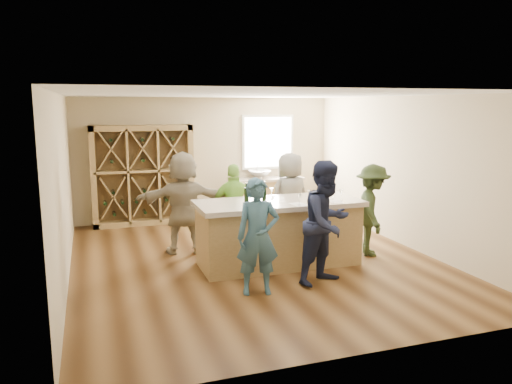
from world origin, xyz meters
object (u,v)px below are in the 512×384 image
object	(u,v)px
sink	(260,174)
wine_bottle_e	(264,195)
person_far_left	(184,202)
wine_bottle_c	(246,196)
person_near_left	(258,237)
wine_bottle_d	(257,195)
person_far_mid	(235,208)
tasting_counter_base	(278,235)
person_near_right	(327,223)
person_server	(372,210)
wine_rack	(143,175)
person_far_right	(290,198)
wine_bottle_b	(247,197)

from	to	relation	value
sink	wine_bottle_e	world-z (taller)	wine_bottle_e
sink	person_far_left	bearing A→B (deg)	-133.59
wine_bottle_c	person_near_left	xyz separation A→B (m)	(-0.16, -1.04, -0.39)
wine_bottle_e	wine_bottle_d	bearing A→B (deg)	-160.97
person_far_mid	tasting_counter_base	bearing A→B (deg)	125.60
person_near_right	person_far_mid	size ratio (longest dim) A/B	1.16
wine_bottle_e	person_server	distance (m)	2.10
person_near_right	person_far_left	size ratio (longest dim) A/B	1.00
wine_bottle_d	person_near_right	size ratio (longest dim) A/B	0.16
person_server	person_near_left	bearing A→B (deg)	137.57
wine_rack	person_near_left	bearing A→B (deg)	-77.31
person_far_right	wine_bottle_e	bearing A→B (deg)	41.73
person_near_left	person_near_right	xyz separation A→B (m)	(1.10, 0.08, 0.10)
person_server	person_far_right	distance (m)	1.60
person_far_right	person_far_left	size ratio (longest dim) A/B	0.95
wine_bottle_d	wine_bottle_e	world-z (taller)	wine_bottle_d
sink	person_server	distance (m)	3.67
wine_rack	person_near_right	distance (m)	5.14
person_server	wine_bottle_d	bearing A→B (deg)	117.77
person_near_left	person_far_mid	distance (m)	2.17
wine_bottle_e	person_far_mid	size ratio (longest dim) A/B	0.18
tasting_counter_base	wine_bottle_d	size ratio (longest dim) A/B	8.54
person_far_right	sink	bearing A→B (deg)	-106.04
sink	person_server	size ratio (longest dim) A/B	0.33
wine_bottle_e	person_near_right	xyz separation A→B (m)	(0.65, -0.91, -0.30)
wine_rack	wine_bottle_b	world-z (taller)	wine_rack
wine_bottle_e	person_near_left	size ratio (longest dim) A/B	0.17
wine_bottle_c	person_far_mid	size ratio (longest dim) A/B	0.17
wine_bottle_c	person_far_left	world-z (taller)	person_far_left
person_near_right	person_server	xyz separation A→B (m)	(1.41, 1.03, -0.11)
wine_bottle_d	person_far_left	world-z (taller)	person_far_left
sink	wine_bottle_b	xyz separation A→B (m)	(-1.53, -3.81, 0.21)
person_far_right	wine_bottle_b	bearing A→B (deg)	36.20
wine_bottle_e	person_far_left	size ratio (longest dim) A/B	0.15
sink	person_far_left	size ratio (longest dim) A/B	0.30
wine_bottle_e	wine_rack	bearing A→B (deg)	112.05
wine_rack	tasting_counter_base	size ratio (longest dim) A/B	0.85
person_server	sink	bearing A→B (deg)	37.42
wine_rack	sink	size ratio (longest dim) A/B	4.06
sink	wine_bottle_d	bearing A→B (deg)	-109.50
tasting_counter_base	person_near_left	xyz separation A→B (m)	(-0.75, -1.13, 0.32)
sink	person_near_left	xyz separation A→B (m)	(-1.63, -4.67, -0.19)
person_far_right	wine_bottle_d	bearing A→B (deg)	39.21
person_server	wine_bottle_b	bearing A→B (deg)	119.63
person_near_right	person_far_right	xyz separation A→B (m)	(0.33, 2.22, -0.05)
wine_rack	person_far_mid	world-z (taller)	wine_rack
wine_bottle_d	wine_bottle_e	distance (m)	0.14
wine_bottle_e	person_far_right	world-z (taller)	person_far_right
wine_rack	sink	bearing A→B (deg)	-1.49
person_server	person_far_left	world-z (taller)	person_far_left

